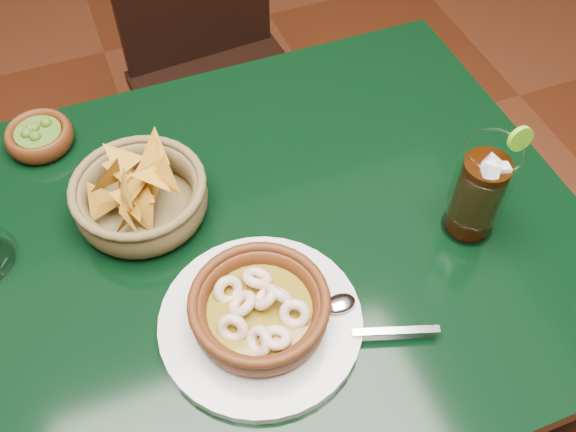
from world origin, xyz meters
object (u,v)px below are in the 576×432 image
object	(u,v)px
dining_table	(202,292)
shrimp_plate	(260,313)
chip_basket	(140,196)
cola_drink	(479,191)
dining_chair	(217,72)

from	to	relation	value
dining_table	shrimp_plate	bearing A→B (deg)	-68.97
dining_table	chip_basket	size ratio (longest dim) A/B	5.05
chip_basket	cola_drink	world-z (taller)	cola_drink
dining_table	cola_drink	distance (m)	0.46
dining_chair	shrimp_plate	world-z (taller)	dining_chair
cola_drink	chip_basket	bearing A→B (deg)	155.60
shrimp_plate	cola_drink	xyz separation A→B (m)	(0.35, 0.05, 0.05)
dining_table	chip_basket	bearing A→B (deg)	113.98
dining_table	dining_chair	distance (m)	0.76
cola_drink	dining_table	bearing A→B (deg)	166.91
dining_chair	chip_basket	distance (m)	0.72
shrimp_plate	chip_basket	world-z (taller)	chip_basket
shrimp_plate	dining_table	bearing A→B (deg)	111.03
cola_drink	dining_chair	bearing A→B (deg)	102.49
dining_table	chip_basket	xyz separation A→B (m)	(-0.05, 0.11, 0.14)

